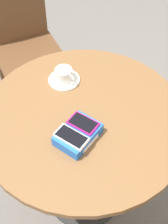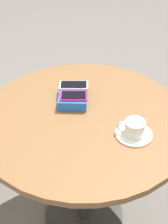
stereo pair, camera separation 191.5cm
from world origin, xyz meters
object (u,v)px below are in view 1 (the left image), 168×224
Objects in this scene: phone_box at (78,135)px; phone_white at (71,137)px; chair_far_side at (26,48)px; round_table at (84,135)px; coffee_cup at (64,75)px; saucer at (64,80)px; phone_magenta at (83,123)px.

phone_box is 1.41× the size of phone_white.
phone_white is 0.16× the size of chair_far_side.
round_table is 8.15× the size of coffee_cup.
phone_box is at bearing -139.90° from saucer.
saucer is (0.15, 0.19, 0.15)m from round_table.
phone_magenta is at bearing -154.28° from round_table.
phone_magenta is 0.33m from coffee_cup.
phone_white is at bearing 175.11° from phone_magenta.
coffee_cup is (0.27, 0.23, 0.02)m from phone_box.
phone_box is at bearing 179.19° from phone_magenta.
phone_box is at bearing -130.67° from chair_far_side.
chair_far_side is at bearing 47.36° from phone_white.
phone_box is 1.57× the size of phone_magenta.
round_table is at bearing 17.24° from phone_box.
chair_far_side reaches higher than saucer.
round_table is 6.50× the size of phone_white.
round_table is 1.01× the size of chair_far_side.
coffee_cup reaches higher than phone_white.
phone_magenta reaches higher than phone_box.
coffee_cup is at bearing 35.04° from phone_white.
round_table is 0.95m from chair_far_side.
phone_box is (-0.12, -0.04, 0.17)m from round_table.
phone_white is 1.25× the size of coffee_cup.
phone_box reaches higher than round_table.
phone_white reaches higher than phone_magenta.
phone_white is (-0.04, 0.01, 0.03)m from phone_box.
coffee_cup reaches higher than saucer.
phone_magenta is at bearing -0.81° from phone_box.
saucer is at bearing -125.91° from chair_far_side.
round_table is 0.29m from saucer.
chair_far_side is (0.41, 0.56, -0.29)m from saucer.
phone_white reaches higher than phone_box.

